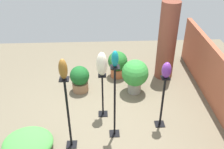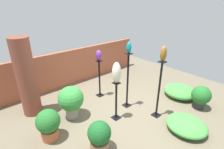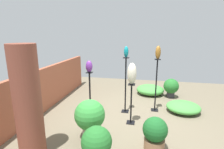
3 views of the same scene
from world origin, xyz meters
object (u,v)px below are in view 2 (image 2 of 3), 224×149
art_vase_violet (99,55)px  pedestal_ivory (116,103)px  potted_plant_walkway_edge (48,124)px  art_vase_teal (129,48)px  art_vase_ivory (117,73)px  potted_plant_back_center (71,100)px  pedestal_violet (100,80)px  potted_plant_near_pillar (99,136)px  pedestal_bronze (159,92)px  art_vase_bronze (163,54)px  potted_plant_mid_left (201,96)px  brick_pillar (26,78)px  pedestal_teal (128,83)px

art_vase_violet → pedestal_ivory: bearing=-107.9°
art_vase_violet → potted_plant_walkway_edge: size_ratio=0.44×
art_vase_teal → art_vase_ivory: bearing=-160.4°
art_vase_teal → potted_plant_back_center: (-1.43, 0.57, -1.21)m
pedestal_violet → art_vase_violet: art_vase_violet is taller
pedestal_ivory → potted_plant_near_pillar: bearing=-150.0°
art_vase_ivory → art_vase_violet: bearing=72.1°
pedestal_bronze → potted_plant_near_pillar: 1.84m
pedestal_violet → art_vase_ivory: art_vase_ivory is taller
art_vase_teal → art_vase_bronze: art_vase_bronze is taller
potted_plant_walkway_edge → art_vase_ivory: bearing=-15.1°
potted_plant_near_pillar → potted_plant_mid_left: (2.99, -0.65, 0.03)m
art_vase_bronze → potted_plant_mid_left: art_vase_bronze is taller
art_vase_bronze → art_vase_teal: bearing=107.0°
potted_plant_near_pillar → potted_plant_back_center: bearing=84.8°
art_vase_teal → art_vase_ivory: art_vase_teal is taller
pedestal_ivory → art_vase_bronze: (0.87, -0.61, 1.23)m
pedestal_ivory → art_vase_violet: size_ratio=3.17×
art_vase_violet → art_vase_ivory: (-0.38, -1.18, -0.06)m
brick_pillar → pedestal_bronze: bearing=-43.5°
brick_pillar → pedestal_teal: (2.13, -1.44, -0.29)m
brick_pillar → art_vase_violet: (1.90, -0.48, 0.31)m
pedestal_teal → potted_plant_walkway_edge: pedestal_teal is taller
art_vase_bronze → potted_plant_mid_left: size_ratio=0.55×
brick_pillar → pedestal_ivory: 2.32m
potted_plant_back_center → pedestal_violet: bearing=18.2°
pedestal_bronze → art_vase_violet: size_ratio=4.71×
pedestal_ivory → art_vase_bronze: size_ratio=2.78×
pedestal_teal → pedestal_violet: 1.01m
brick_pillar → potted_plant_walkway_edge: size_ratio=2.84×
art_vase_teal → potted_plant_back_center: bearing=158.4°
potted_plant_back_center → potted_plant_near_pillar: bearing=-95.2°
pedestal_ivory → potted_plant_near_pillar: size_ratio=1.52×
art_vase_violet → pedestal_teal: bearing=-76.4°
art_vase_violet → potted_plant_mid_left: 3.05m
pedestal_ivory → potted_plant_near_pillar: 1.09m
brick_pillar → art_vase_ivory: size_ratio=3.99×
pedestal_ivory → potted_plant_back_center: 1.13m
potted_plant_near_pillar → art_vase_bronze: bearing=-2.3°
pedestal_bronze → potted_plant_back_center: pedestal_bronze is taller
art_vase_teal → pedestal_ivory: bearing=-160.4°
brick_pillar → potted_plant_back_center: 1.23m
art_vase_violet → potted_plant_mid_left: art_vase_violet is taller
pedestal_ivory → art_vase_violet: 1.51m
art_vase_teal → potted_plant_mid_left: (1.45, -1.41, -1.33)m
pedestal_teal → art_vase_bronze: bearing=-73.0°
brick_pillar → potted_plant_mid_left: 4.62m
brick_pillar → potted_plant_mid_left: size_ratio=3.06×
potted_plant_mid_left → art_vase_bronze: bearing=154.1°
pedestal_bronze → potted_plant_mid_left: bearing=-25.9°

